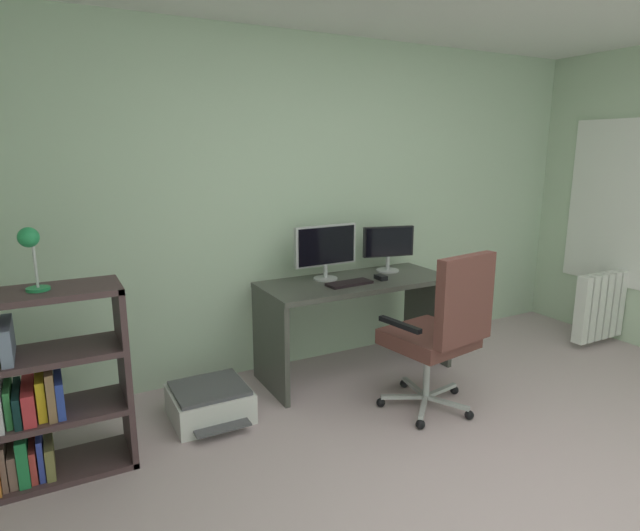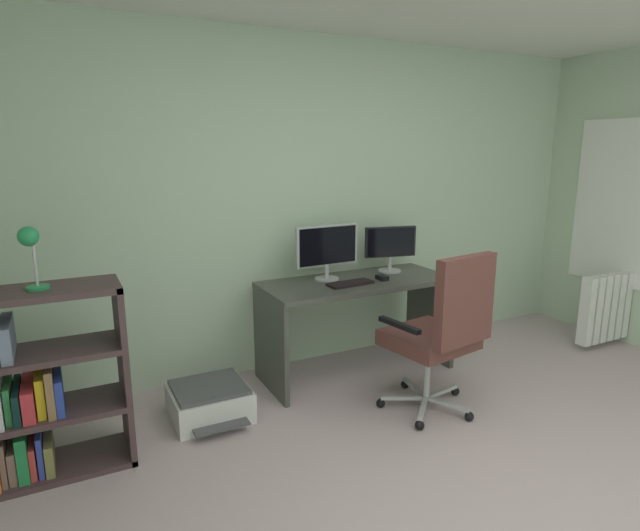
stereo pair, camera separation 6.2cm
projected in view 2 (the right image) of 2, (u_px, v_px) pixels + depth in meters
wall_back at (309, 205)px, 4.08m from camera, size 5.28×0.10×2.52m
window_pane at (639, 205)px, 4.41m from camera, size 0.01×1.11×1.36m
window_frame at (639, 205)px, 4.41m from camera, size 0.02×1.19×1.44m
desk at (357, 305)px, 3.93m from camera, size 1.44×0.61×0.73m
monitor_main at (327, 248)px, 3.85m from camera, size 0.51×0.18×0.41m
monitor_secondary at (390, 245)px, 4.11m from camera, size 0.41×0.18×0.36m
keyboard at (350, 283)px, 3.75m from camera, size 0.35×0.15×0.02m
computer_mouse at (382, 278)px, 3.88m from camera, size 0.06×0.10×0.03m
office_chair at (442, 328)px, 3.28m from camera, size 0.64×0.66×1.08m
bookshelf at (37, 392)px, 2.69m from camera, size 0.73×0.35×1.00m
desk_lamp at (30, 246)px, 2.55m from camera, size 0.12×0.11×0.32m
printer at (210, 401)px, 3.34m from camera, size 0.48×0.53×0.21m
radiator at (619, 305)px, 4.56m from camera, size 0.94×0.10×0.59m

